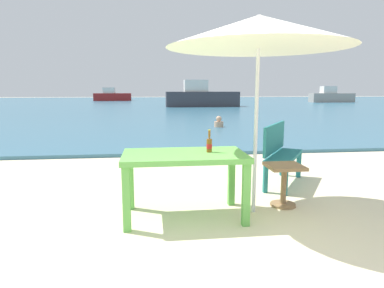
# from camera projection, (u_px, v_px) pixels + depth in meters

# --- Properties ---
(ground_plane) EXTENTS (120.00, 120.00, 0.00)m
(ground_plane) POSITION_uv_depth(u_px,v_px,m) (273.00, 280.00, 2.65)
(ground_plane) COLOR beige
(sea_water) EXTENTS (120.00, 50.00, 0.08)m
(sea_water) POSITION_uv_depth(u_px,v_px,m) (161.00, 104.00, 32.03)
(sea_water) COLOR #386B84
(sea_water) RESTS_ON ground_plane
(picnic_table_green) EXTENTS (1.40, 0.80, 0.76)m
(picnic_table_green) POSITION_uv_depth(u_px,v_px,m) (184.00, 163.00, 3.85)
(picnic_table_green) COLOR #60B24C
(picnic_table_green) RESTS_ON ground_plane
(beer_bottle_amber) EXTENTS (0.07, 0.07, 0.26)m
(beer_bottle_amber) POSITION_uv_depth(u_px,v_px,m) (209.00, 144.00, 3.89)
(beer_bottle_amber) COLOR brown
(beer_bottle_amber) RESTS_ON picnic_table_green
(patio_umbrella) EXTENTS (2.10, 2.10, 2.30)m
(patio_umbrella) POSITION_uv_depth(u_px,v_px,m) (259.00, 32.00, 3.77)
(patio_umbrella) COLOR silver
(patio_umbrella) RESTS_ON ground_plane
(side_table_wood) EXTENTS (0.44, 0.44, 0.54)m
(side_table_wood) POSITION_uv_depth(u_px,v_px,m) (284.00, 179.00, 4.26)
(side_table_wood) COLOR olive
(side_table_wood) RESTS_ON ground_plane
(bench_teal_center) EXTENTS (0.97, 1.20, 0.95)m
(bench_teal_center) POSITION_uv_depth(u_px,v_px,m) (280.00, 150.00, 5.24)
(bench_teal_center) COLOR #237275
(bench_teal_center) RESTS_ON ground_plane
(swimmer_person) EXTENTS (0.34, 0.34, 0.41)m
(swimmer_person) POSITION_uv_depth(u_px,v_px,m) (219.00, 123.00, 12.48)
(swimmer_person) COLOR tan
(swimmer_person) RESTS_ON sea_water
(boat_cargo_ship) EXTENTS (4.57, 1.25, 1.66)m
(boat_cargo_ship) POSITION_uv_depth(u_px,v_px,m) (331.00, 96.00, 35.35)
(boat_cargo_ship) COLOR gray
(boat_cargo_ship) RESTS_ON sea_water
(boat_fishing_trawler) EXTENTS (4.27, 1.16, 1.55)m
(boat_fishing_trawler) POSITION_uv_depth(u_px,v_px,m) (112.00, 96.00, 39.41)
(boat_fishing_trawler) COLOR maroon
(boat_fishing_trawler) RESTS_ON sea_water
(boat_tanker) EXTENTS (5.74, 1.56, 2.09)m
(boat_tanker) POSITION_uv_depth(u_px,v_px,m) (201.00, 97.00, 26.59)
(boat_tanker) COLOR #38383F
(boat_tanker) RESTS_ON sea_water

